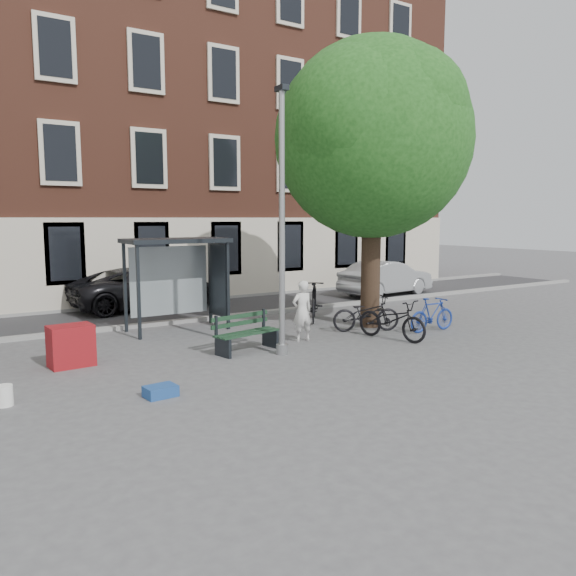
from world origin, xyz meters
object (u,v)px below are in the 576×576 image
at_px(car_silver, 386,278).
at_px(notice_sign, 366,273).
at_px(painter, 302,311).
at_px(red_stand, 71,346).
at_px(bench, 246,335).
at_px(car_dark, 146,288).
at_px(lamppost, 282,236).
at_px(bike_b, 432,314).
at_px(bike_c, 392,319).
at_px(bike_a, 366,314).
at_px(bike_d, 314,301).
at_px(bus_shelter, 188,263).

xyz_separation_m(car_silver, notice_sign, (-3.63, -2.94, 0.66)).
height_order(painter, red_stand, painter).
bearing_deg(red_stand, bench, -12.30).
relative_size(red_stand, notice_sign, 0.47).
bearing_deg(red_stand, car_dark, 59.88).
height_order(lamppost, car_silver, lamppost).
height_order(bench, car_silver, car_silver).
height_order(bench, bike_b, bike_b).
height_order(lamppost, bike_c, lamppost).
bearing_deg(painter, notice_sign, -147.85).
relative_size(bike_c, car_dark, 0.39).
relative_size(lamppost, painter, 3.86).
bearing_deg(bike_a, bike_d, 31.76).
relative_size(bike_d, notice_sign, 1.07).
relative_size(bike_c, red_stand, 2.27).
bearing_deg(lamppost, bike_d, 45.03).
bearing_deg(bike_c, car_silver, 34.48).
distance_m(bike_a, car_silver, 7.76).
height_order(bike_d, car_dark, car_dark).
bearing_deg(bike_d, notice_sign, -137.19).
bearing_deg(bike_b, lamppost, 91.80).
xyz_separation_m(bench, car_silver, (9.65, 5.62, 0.31)).
distance_m(bus_shelter, bike_d, 4.10).
relative_size(bench, car_dark, 0.34).
distance_m(bike_a, car_dark, 8.31).
bearing_deg(red_stand, painter, -6.22).
bearing_deg(painter, car_dark, -75.46).
relative_size(lamppost, bike_b, 3.78).
height_order(bike_b, car_silver, car_silver).
distance_m(bus_shelter, notice_sign, 6.11).
height_order(car_silver, red_stand, car_silver).
distance_m(bike_d, red_stand, 7.74).
xyz_separation_m(bus_shelter, notice_sign, (6.05, -0.71, -0.55)).
xyz_separation_m(bike_b, red_stand, (-9.39, 1.57, -0.04)).
distance_m(bus_shelter, car_dark, 4.42).
height_order(bench, bike_c, bike_c).
xyz_separation_m(bench, bike_d, (3.74, 2.46, 0.21)).
relative_size(bike_a, red_stand, 2.12).
bearing_deg(lamppost, bench, 129.03).
xyz_separation_m(bus_shelter, bike_c, (3.91, -4.28, -1.38)).
bearing_deg(painter, bike_b, 167.77).
xyz_separation_m(bike_b, car_silver, (4.09, 6.36, 0.23)).
bearing_deg(painter, bike_a, -176.05).
height_order(bike_a, bike_d, bike_d).
bearing_deg(bike_a, bus_shelter, 77.14).
relative_size(lamppost, bike_c, 2.98).
distance_m(painter, bike_b, 3.91).
distance_m(bench, bike_b, 5.61).
xyz_separation_m(bus_shelter, bike_b, (5.59, -4.13, -1.43)).
height_order(bus_shelter, bike_b, bus_shelter).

